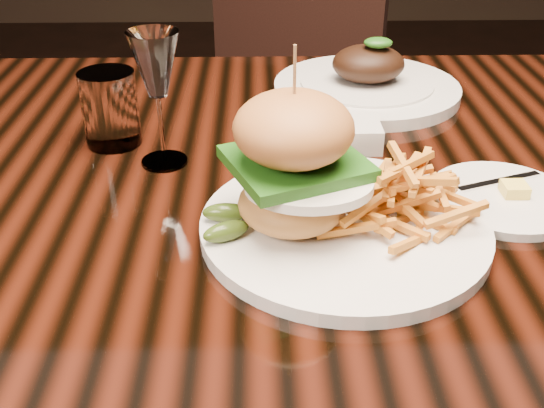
{
  "coord_description": "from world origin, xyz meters",
  "views": [
    {
      "loc": [
        -0.06,
        -0.67,
        1.11
      ],
      "look_at": [
        -0.05,
        -0.17,
        0.81
      ],
      "focal_mm": 42.0,
      "sensor_mm": 36.0,
      "label": 1
    }
  ],
  "objects_px": {
    "burger_plate": "(341,190)",
    "wine_glass": "(156,70)",
    "far_dish": "(367,84)",
    "dining_table": "(305,227)",
    "chair_far": "(282,83)"
  },
  "relations": [
    {
      "from": "dining_table",
      "to": "burger_plate",
      "type": "height_order",
      "value": "burger_plate"
    },
    {
      "from": "dining_table",
      "to": "far_dish",
      "type": "bearing_deg",
      "value": 66.9
    },
    {
      "from": "dining_table",
      "to": "wine_glass",
      "type": "relative_size",
      "value": 9.76
    },
    {
      "from": "dining_table",
      "to": "wine_glass",
      "type": "xyz_separation_m",
      "value": [
        -0.17,
        0.03,
        0.2
      ]
    },
    {
      "from": "far_dish",
      "to": "chair_far",
      "type": "xyz_separation_m",
      "value": [
        -0.11,
        0.63,
        -0.23
      ]
    },
    {
      "from": "burger_plate",
      "to": "dining_table",
      "type": "bearing_deg",
      "value": 89.62
    },
    {
      "from": "wine_glass",
      "to": "chair_far",
      "type": "xyz_separation_m",
      "value": [
        0.18,
        0.85,
        -0.33
      ]
    },
    {
      "from": "chair_far",
      "to": "wine_glass",
      "type": "bearing_deg",
      "value": -80.91
    },
    {
      "from": "burger_plate",
      "to": "chair_far",
      "type": "bearing_deg",
      "value": 80.37
    },
    {
      "from": "wine_glass",
      "to": "chair_far",
      "type": "relative_size",
      "value": 0.17
    },
    {
      "from": "dining_table",
      "to": "chair_far",
      "type": "bearing_deg",
      "value": 89.71
    },
    {
      "from": "burger_plate",
      "to": "wine_glass",
      "type": "xyz_separation_m",
      "value": [
        -0.2,
        0.16,
        0.07
      ]
    },
    {
      "from": "dining_table",
      "to": "far_dish",
      "type": "distance_m",
      "value": 0.3
    },
    {
      "from": "burger_plate",
      "to": "far_dish",
      "type": "relative_size",
      "value": 1.03
    },
    {
      "from": "far_dish",
      "to": "burger_plate",
      "type": "bearing_deg",
      "value": -102.63
    }
  ]
}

